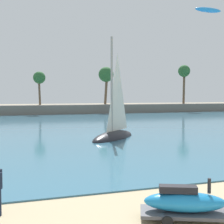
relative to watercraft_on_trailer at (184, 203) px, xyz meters
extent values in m
cube|color=#386B84|center=(0.24, 48.64, -0.49)|extent=(220.00, 91.01, 0.06)
cube|color=slate|center=(0.24, 54.15, 0.38)|extent=(115.66, 6.00, 1.80)
cylinder|color=brown|center=(32.01, 53.35, 4.88)|extent=(0.79, 0.82, 7.22)
sphere|color=#285B2D|center=(32.01, 53.35, 8.48)|extent=(2.64, 2.64, 2.64)
cylinder|color=brown|center=(14.71, 55.69, 4.39)|extent=(0.88, 0.73, 6.26)
sphere|color=#285B2D|center=(14.71, 55.69, 7.51)|extent=(3.17, 3.17, 3.17)
cylinder|color=brown|center=(0.70, 53.14, 3.88)|extent=(0.56, 0.39, 5.21)
sphere|color=#285B2D|center=(0.70, 53.14, 6.48)|extent=(2.32, 2.32, 2.32)
cube|color=#4C4C51|center=(0.01, -0.01, -0.29)|extent=(2.78, 1.94, 0.10)
cylinder|color=black|center=(-0.71, -0.30, -0.36)|extent=(0.33, 0.22, 0.32)
cylinder|color=black|center=(-0.27, 0.72, -0.36)|extent=(0.33, 0.22, 0.32)
ellipsoid|color=#1E84C6|center=(0.01, -0.01, 0.04)|extent=(2.54, 1.72, 0.56)
cube|color=black|center=(-0.17, 0.07, 0.42)|extent=(1.15, 0.76, 0.20)
cylinder|color=black|center=(0.66, -0.28, 0.54)|extent=(0.10, 0.10, 0.44)
cylinder|color=#141E33|center=(-5.15, 2.01, 0.59)|extent=(0.09, 0.09, 0.50)
ellipsoid|color=black|center=(3.48, 17.07, -0.46)|extent=(5.78, 5.73, 1.25)
cylinder|color=gray|center=(3.26, 16.85, 4.08)|extent=(0.19, 0.19, 7.83)
pyramid|color=silver|center=(4.01, 17.59, 3.49)|extent=(2.14, 2.11, 6.65)
ellipsoid|color=#237FD1|center=(11.85, 15.94, 10.62)|extent=(2.75, 1.12, 0.42)
camera|label=1|loc=(-4.88, -8.02, 3.20)|focal=50.56mm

